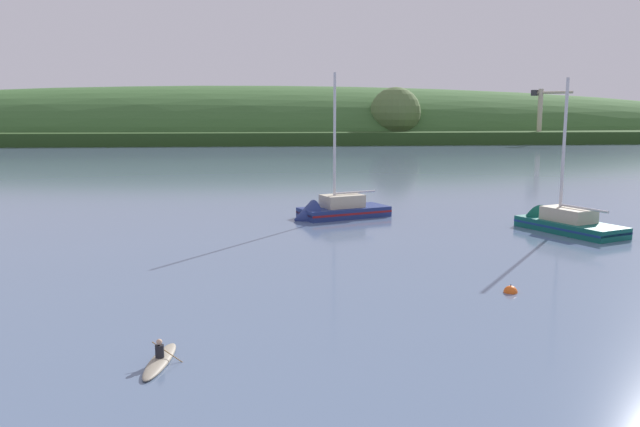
{
  "coord_description": "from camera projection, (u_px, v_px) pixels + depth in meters",
  "views": [
    {
      "loc": [
        -8.67,
        -0.59,
        9.02
      ],
      "look_at": [
        -6.86,
        44.85,
        1.77
      ],
      "focal_mm": 35.4,
      "sensor_mm": 36.0,
      "label": 1
    }
  ],
  "objects": [
    {
      "name": "canoe_with_paddler",
      "position": [
        160.0,
        360.0,
        23.0
      ],
      "size": [
        1.44,
        3.57,
        1.02
      ],
      "rotation": [
        0.0,
        0.0,
        1.49
      ],
      "color": "gray",
      "rests_on": "ground"
    },
    {
      "name": "sailboat_near_mooring",
      "position": [
        557.0,
        226.0,
        49.24
      ],
      "size": [
        6.97,
        9.78,
        13.19
      ],
      "rotation": [
        0.0,
        0.0,
        2.01
      ],
      "color": "#0F564C",
      "rests_on": "ground"
    },
    {
      "name": "mooring_buoy_off_fishing_boat",
      "position": [
        510.0,
        292.0,
        32.07
      ],
      "size": [
        0.7,
        0.7,
        0.78
      ],
      "color": "#EA5B19",
      "rests_on": "ground"
    },
    {
      "name": "dockside_crane",
      "position": [
        540.0,
        118.0,
        187.39
      ],
      "size": [
        9.77,
        9.1,
        16.12
      ],
      "rotation": [
        0.0,
        0.0,
        5.54
      ],
      "color": "#4C4C51",
      "rests_on": "ground"
    },
    {
      "name": "far_shoreline_hill",
      "position": [
        264.0,
        138.0,
        221.53
      ],
      "size": [
        524.58,
        116.15,
        36.9
      ],
      "rotation": [
        0.0,
        0.0,
        0.06
      ],
      "color": "#27431B",
      "rests_on": "ground"
    },
    {
      "name": "sailboat_midwater_white",
      "position": [
        333.0,
        214.0,
        54.86
      ],
      "size": [
        9.31,
        6.6,
        13.89
      ],
      "rotation": [
        0.0,
        0.0,
        3.57
      ],
      "color": "navy",
      "rests_on": "ground"
    }
  ]
}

